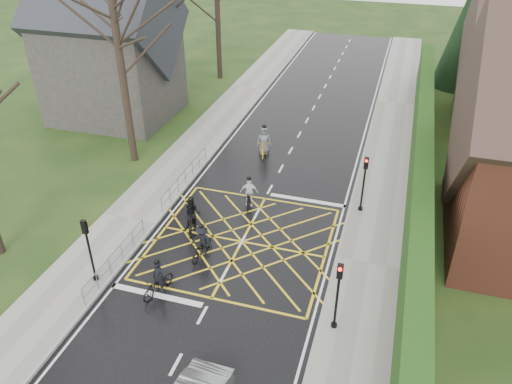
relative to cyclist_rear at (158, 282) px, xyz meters
The scene contains 19 objects.
ground 4.87m from the cyclist_rear, 62.86° to the left, with size 120.00×120.00×0.00m, color black.
road 4.87m from the cyclist_rear, 62.86° to the left, with size 9.00×80.00×0.01m, color black.
sidewalk_right 9.28m from the cyclist_rear, 27.69° to the left, with size 3.00×80.00×0.15m, color gray.
sidewalk_left 5.76m from the cyclist_rear, 131.37° to the left, with size 3.00×80.00×0.15m, color gray.
stone_wall 14.33m from the cyclist_rear, 45.99° to the left, with size 0.50×38.00×0.70m, color slate.
hedge 14.41m from the cyclist_rear, 45.99° to the left, with size 0.90×38.00×2.80m, color #18340E.
conifer 33.26m from the cyclist_rear, 66.85° to the left, with size 4.60×4.60×10.00m.
church 20.33m from the cyclist_rear, 124.79° to the left, with size 8.80×7.80×11.00m.
tree_near 14.37m from the cyclist_rear, 123.39° to the left, with size 9.24×9.24×11.44m.
railing_south 2.58m from the cyclist_rear, 161.73° to the left, with size 0.05×5.04×1.03m.
railing_north 8.66m from the cyclist_rear, 106.38° to the left, with size 0.05×6.04×1.03m.
traffic_light_ne 11.26m from the cyclist_rear, 49.32° to the left, with size 0.24×0.31×3.21m.
traffic_light_se 7.39m from the cyclist_rear, ahead, with size 0.24×0.31×3.21m.
traffic_light_sw 3.10m from the cyclist_rear, behind, with size 0.24×0.31×3.21m.
cyclist_rear is the anchor object (origin of this frame).
cyclist_back 4.50m from the cyclist_rear, 95.07° to the left, with size 1.04×2.01×1.94m.
cyclist_mid 2.93m from the cyclist_rear, 74.14° to the left, with size 1.08×1.83×1.73m.
cyclist_front 7.58m from the cyclist_rear, 78.05° to the left, with size 1.00×1.80×1.74m.
cyclist_lead 13.43m from the cyclist_rear, 87.17° to the left, with size 1.16×2.13×1.97m.
Camera 1 is at (6.18, -18.01, 14.57)m, focal length 35.00 mm.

